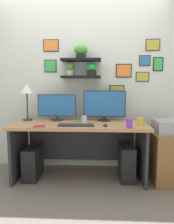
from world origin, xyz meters
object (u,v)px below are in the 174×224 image
object	(u,v)px
cell_phone	(79,121)
computer_mouse	(105,125)
desk_lamp	(27,91)
coffee_mug	(140,122)
printer	(170,127)
desk	(80,137)
scissors_tray	(39,126)
keyboard	(76,125)
computer_tower_right	(126,162)
drawer_cabinet	(168,157)
monitor_left	(57,107)
computer_tower_left	(33,162)
water_cup	(129,123)
monitor_right	(105,105)
pen_cup	(84,120)

from	to	relation	value
cell_phone	computer_mouse	bearing A→B (deg)	-47.18
desk_lamp	coffee_mug	bearing A→B (deg)	-11.25
computer_mouse	printer	xyz separation A→B (m)	(0.83, 0.15, -0.04)
desk_lamp	desk	bearing A→B (deg)	-10.68
desk	scissors_tray	size ratio (longest dim) A/B	14.66
keyboard	computer_tower_right	world-z (taller)	keyboard
desk_lamp	drawer_cabinet	bearing A→B (deg)	-7.32
scissors_tray	computer_tower_right	distance (m)	1.24
monitor_left	computer_tower_left	world-z (taller)	monitor_left
monitor_left	water_cup	size ratio (longest dim) A/B	5.00
monitor_left	monitor_right	xyz separation A→B (m)	(0.68, 0.00, 0.03)
desk	cell_phone	distance (m)	0.23
computer_mouse	cell_phone	size ratio (longest dim) A/B	0.64
coffee_mug	pen_cup	world-z (taller)	pen_cup
computer_mouse	printer	size ratio (longest dim) A/B	0.24
monitor_right	coffee_mug	bearing A→B (deg)	-36.65
desk	computer_tower_left	distance (m)	0.72
computer_tower_left	desk_lamp	bearing A→B (deg)	120.67
coffee_mug	computer_tower_right	xyz separation A→B (m)	(-0.14, 0.11, -0.57)
printer	cell_phone	bearing A→B (deg)	170.37
computer_tower_right	computer_mouse	bearing A→B (deg)	-145.74
scissors_tray	water_cup	world-z (taller)	water_cup
pen_cup	printer	world-z (taller)	pen_cup
monitor_right	computer_tower_right	world-z (taller)	monitor_right
pen_cup	printer	bearing A→B (deg)	-0.62
keyboard	scissors_tray	xyz separation A→B (m)	(-0.43, -0.10, 0.00)
keyboard	scissors_tray	distance (m)	0.44
computer_mouse	computer_tower_right	size ratio (longest dim) A/B	0.20
cell_phone	computer_tower_right	xyz separation A→B (m)	(0.64, -0.15, -0.53)
printer	computer_tower_left	world-z (taller)	printer
computer_tower_left	water_cup	bearing A→B (deg)	-11.56
desk_lamp	drawer_cabinet	size ratio (longest dim) A/B	0.82
coffee_mug	desk	bearing A→B (deg)	168.20
keyboard	computer_tower_left	distance (m)	0.83
computer_tower_right	printer	bearing A→B (deg)	-5.23
pen_cup	drawer_cabinet	distance (m)	1.19
coffee_mug	pen_cup	xyz separation A→B (m)	(-0.70, 0.07, 0.01)
desk_lamp	printer	xyz separation A→B (m)	(1.93, -0.25, -0.45)
pen_cup	water_cup	size ratio (longest dim) A/B	0.91
keyboard	desk_lamp	world-z (taller)	desk_lamp
scissors_tray	drawer_cabinet	world-z (taller)	scissors_tray
computer_mouse	cell_phone	xyz separation A→B (m)	(-0.34, 0.35, -0.01)
keyboard	desk_lamp	bearing A→B (deg)	152.86
desk_lamp	coffee_mug	size ratio (longest dim) A/B	5.81
printer	computer_tower_left	distance (m)	1.86
pen_cup	computer_tower_left	distance (m)	0.91
cell_phone	pen_cup	distance (m)	0.21
monitor_right	coffee_mug	size ratio (longest dim) A/B	6.55
drawer_cabinet	monitor_left	bearing A→B (deg)	170.03
water_cup	coffee_mug	bearing A→B (deg)	46.74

